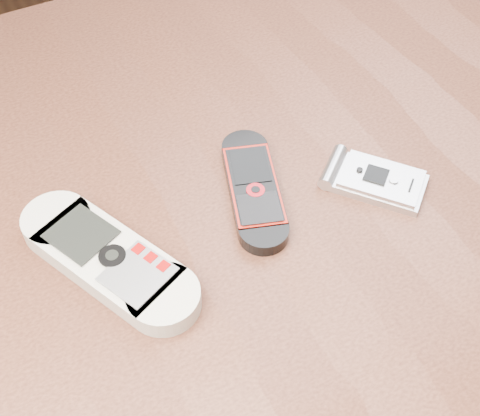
% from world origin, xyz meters
% --- Properties ---
extents(table, '(1.20, 0.80, 0.75)m').
position_xyz_m(table, '(0.00, 0.00, 0.64)').
color(table, black).
rests_on(table, ground).
extents(nokia_white, '(0.13, 0.19, 0.02)m').
position_xyz_m(nokia_white, '(-0.12, 0.00, 0.76)').
color(nokia_white, beige).
rests_on(nokia_white, table).
extents(nokia_black_red, '(0.09, 0.15, 0.01)m').
position_xyz_m(nokia_black_red, '(0.03, 0.02, 0.76)').
color(nokia_black_red, black).
rests_on(nokia_black_red, table).
extents(motorola_razr, '(0.10, 0.10, 0.01)m').
position_xyz_m(motorola_razr, '(0.13, -0.03, 0.76)').
color(motorola_razr, '#B5B5BA').
rests_on(motorola_razr, table).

